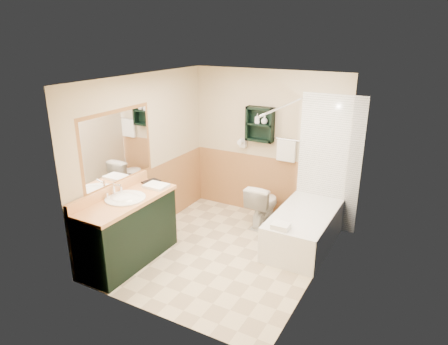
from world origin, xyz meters
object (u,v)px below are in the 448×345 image
at_px(soap_bottle_b, 264,121).
at_px(hair_dryer, 243,143).
at_px(wall_shelf, 260,124).
at_px(toilet, 263,204).
at_px(soap_bottle_a, 257,121).
at_px(vanity_book, 147,173).
at_px(bathtub, 304,229).
at_px(vanity, 128,230).

bearing_deg(soap_bottle_b, hair_dryer, 175.47).
bearing_deg(wall_shelf, toilet, -53.94).
bearing_deg(soap_bottle_a, soap_bottle_b, 0.00).
bearing_deg(vanity_book, soap_bottle_b, 67.14).
relative_size(hair_dryer, soap_bottle_b, 1.80).
bearing_deg(hair_dryer, bathtub, -27.11).
bearing_deg(soap_bottle_a, toilet, -48.87).
distance_m(vanity, soap_bottle_b, 2.65).
relative_size(soap_bottle_a, soap_bottle_b, 1.15).
height_order(vanity, soap_bottle_b, soap_bottle_b).
height_order(bathtub, vanity_book, vanity_book).
bearing_deg(vanity, hair_dryer, 74.93).
distance_m(hair_dryer, soap_bottle_a, 0.48).
xyz_separation_m(vanity_book, soap_bottle_a, (1.02, 1.53, 0.57)).
bearing_deg(vanity_book, wall_shelf, 69.17).
relative_size(wall_shelf, toilet, 0.79).
distance_m(bathtub, vanity_book, 2.39).
bearing_deg(hair_dryer, soap_bottle_b, -4.53).
xyz_separation_m(soap_bottle_a, soap_bottle_b, (0.12, 0.00, 0.02)).
distance_m(wall_shelf, bathtub, 1.77).
xyz_separation_m(hair_dryer, vanity, (-0.59, -2.21, -0.75)).
xyz_separation_m(toilet, vanity_book, (-1.30, -1.21, 0.69)).
xyz_separation_m(hair_dryer, soap_bottle_b, (0.38, -0.03, 0.42)).
height_order(bathtub, soap_bottle_b, soap_bottle_b).
bearing_deg(vanity_book, hair_dryer, 77.81).
bearing_deg(bathtub, toilet, 157.42).
distance_m(vanity, toilet, 2.18).
bearing_deg(toilet, bathtub, 157.21).
height_order(hair_dryer, toilet, hair_dryer).
xyz_separation_m(toilet, soap_bottle_b, (-0.16, 0.32, 1.27)).
bearing_deg(soap_bottle_a, vanity, -111.36).
relative_size(vanity, vanity_book, 6.04).
distance_m(wall_shelf, vanity_book, 1.94).
bearing_deg(bathtub, vanity_book, -156.97).
height_order(hair_dryer, bathtub, hair_dryer).
bearing_deg(soap_bottle_b, vanity, -114.08).
xyz_separation_m(vanity, soap_bottle_a, (0.85, 2.18, 1.15)).
bearing_deg(toilet, soap_bottle_a, -49.08).
relative_size(toilet, vanity_book, 2.94).
height_order(wall_shelf, soap_bottle_b, wall_shelf).
xyz_separation_m(toilet, soap_bottle_a, (-0.28, 0.32, 1.26)).
distance_m(vanity_book, soap_bottle_b, 2.00).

